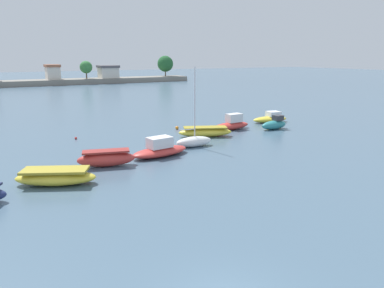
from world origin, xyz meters
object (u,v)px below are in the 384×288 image
(moored_boat_2, at_px, (56,177))
(moored_boat_9, at_px, (271,118))
(moored_boat_5, at_px, (194,141))
(moored_boat_7, at_px, (232,124))
(mooring_buoy_3, at_px, (177,128))
(moored_boat_3, at_px, (106,159))
(moored_boat_4, at_px, (160,150))
(moored_boat_8, at_px, (274,124))
(moored_boat_6, at_px, (205,132))
(mooring_buoy_2, at_px, (76,138))

(moored_boat_2, relative_size, moored_boat_9, 1.12)
(moored_boat_2, relative_size, moored_boat_5, 0.75)
(moored_boat_7, xyz_separation_m, mooring_buoy_3, (-5.43, 2.95, -0.41))
(moored_boat_3, distance_m, moored_boat_4, 4.74)
(moored_boat_3, relative_size, moored_boat_4, 0.84)
(moored_boat_4, xyz_separation_m, moored_boat_8, (15.93, 3.99, 0.03))
(moored_boat_4, distance_m, moored_boat_9, 19.93)
(moored_boat_2, height_order, moored_boat_7, moored_boat_7)
(moored_boat_5, height_order, moored_boat_6, moored_boat_5)
(moored_boat_7, distance_m, mooring_buoy_2, 16.83)
(moored_boat_6, relative_size, moored_boat_9, 1.17)
(moored_boat_4, bearing_deg, mooring_buoy_3, 48.16)
(moored_boat_8, bearing_deg, mooring_buoy_3, 150.57)
(moored_boat_5, bearing_deg, moored_boat_4, -157.84)
(moored_boat_8, relative_size, mooring_buoy_3, 8.81)
(moored_boat_9, xyz_separation_m, mooring_buoy_3, (-12.26, 1.65, -0.31))
(moored_boat_4, height_order, moored_boat_5, moored_boat_5)
(moored_boat_3, relative_size, mooring_buoy_2, 17.81)
(mooring_buoy_2, distance_m, mooring_buoy_3, 11.04)
(moored_boat_4, distance_m, moored_boat_6, 8.40)
(mooring_buoy_3, bearing_deg, mooring_buoy_2, 177.16)
(moored_boat_4, bearing_deg, mooring_buoy_2, 108.63)
(mooring_buoy_2, bearing_deg, mooring_buoy_3, -2.84)
(moored_boat_6, height_order, moored_boat_7, moored_boat_7)
(moored_boat_8, bearing_deg, moored_boat_3, -168.74)
(moored_boat_6, distance_m, mooring_buoy_2, 13.01)
(moored_boat_6, bearing_deg, moored_boat_3, -133.76)
(moored_boat_5, bearing_deg, moored_boat_2, -158.08)
(moored_boat_9, bearing_deg, moored_boat_7, -160.65)
(moored_boat_2, height_order, mooring_buoy_3, moored_boat_2)
(moored_boat_3, height_order, mooring_buoy_2, moored_boat_3)
(moored_boat_7, bearing_deg, mooring_buoy_3, 147.14)
(moored_boat_6, height_order, moored_boat_9, moored_boat_9)
(moored_boat_4, bearing_deg, moored_boat_2, -168.87)
(moored_boat_2, distance_m, mooring_buoy_2, 13.26)
(moored_boat_6, bearing_deg, moored_boat_7, 43.39)
(mooring_buoy_2, relative_size, mooring_buoy_3, 0.64)
(moored_boat_4, distance_m, moored_boat_8, 16.42)
(moored_boat_9, distance_m, mooring_buoy_2, 23.39)
(moored_boat_2, xyz_separation_m, moored_boat_6, (15.76, 7.47, -0.01))
(moored_boat_6, bearing_deg, mooring_buoy_2, 178.98)
(moored_boat_6, height_order, mooring_buoy_2, moored_boat_6)
(moored_boat_2, relative_size, moored_boat_3, 1.21)
(moored_boat_4, relative_size, moored_boat_5, 0.74)
(moored_boat_7, distance_m, moored_boat_9, 6.95)
(mooring_buoy_2, bearing_deg, moored_boat_5, -43.23)
(moored_boat_2, distance_m, moored_boat_3, 4.61)
(moored_boat_3, relative_size, moored_boat_6, 0.79)
(moored_boat_5, relative_size, moored_boat_6, 1.27)
(mooring_buoy_3, bearing_deg, moored_boat_7, -28.47)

